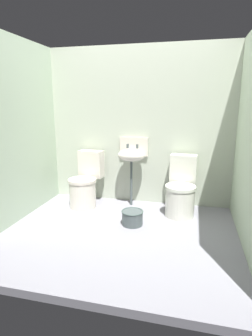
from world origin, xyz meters
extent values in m
cube|color=gray|center=(0.00, 0.00, -0.04)|extent=(3.08, 2.47, 0.08)
cube|color=#B7C0AA|center=(0.00, 1.08, 1.13)|extent=(3.08, 0.10, 2.27)
cube|color=#B0C6A9|center=(-1.39, 0.10, 1.13)|extent=(0.10, 2.27, 2.27)
cylinder|color=silver|center=(-0.73, 0.59, 0.19)|extent=(0.42, 0.42, 0.38)
cylinder|color=silver|center=(-0.73, 0.59, 0.40)|extent=(0.44, 0.44, 0.04)
cube|color=silver|center=(-0.70, 0.89, 0.58)|extent=(0.38, 0.21, 0.40)
cylinder|color=silver|center=(0.65, 0.59, 0.19)|extent=(0.40, 0.40, 0.38)
cylinder|color=silver|center=(0.65, 0.59, 0.40)|extent=(0.42, 0.42, 0.04)
cube|color=silver|center=(0.67, 0.89, 0.58)|extent=(0.37, 0.20, 0.40)
cylinder|color=#4A5455|center=(-0.06, 0.84, 0.33)|extent=(0.04, 0.04, 0.66)
ellipsoid|color=silver|center=(-0.06, 0.84, 0.75)|extent=(0.40, 0.32, 0.18)
cube|color=silver|center=(-0.06, 1.01, 0.85)|extent=(0.42, 0.04, 0.28)
cylinder|color=#4A5455|center=(-0.13, 0.90, 0.87)|extent=(0.04, 0.04, 0.06)
cylinder|color=#4A5455|center=(0.01, 0.90, 0.87)|extent=(0.04, 0.04, 0.06)
cylinder|color=#4A5455|center=(0.10, 0.18, 0.09)|extent=(0.26, 0.26, 0.17)
torus|color=#445551|center=(0.10, 0.18, 0.17)|extent=(0.27, 0.27, 0.02)
camera|label=1|loc=(0.78, -2.90, 1.47)|focal=29.31mm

